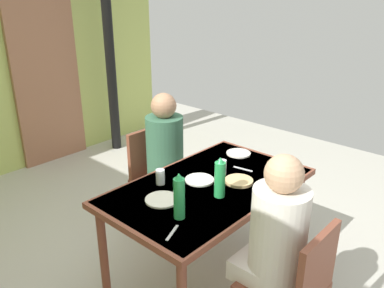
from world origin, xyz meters
TOP-DOWN VIEW (x-y plane):
  - ground_plane at (0.00, 0.00)m, footprint 6.82×6.82m
  - door_wooden at (0.64, 2.54)m, footprint 0.80×0.05m
  - stove_pipe_column at (1.34, 2.27)m, footprint 0.12×0.12m
  - dining_table at (0.24, -0.22)m, footprint 1.41×0.84m
  - chair_near_diner at (0.03, -0.99)m, footprint 0.40×0.40m
  - chair_far_diner at (0.46, 0.55)m, footprint 0.40×0.40m
  - person_near_diner at (0.03, -0.86)m, footprint 0.30×0.37m
  - person_far_diner at (0.46, 0.42)m, footprint 0.30×0.37m
  - water_bottle_green_near at (-0.19, -0.35)m, footprint 0.07×0.07m
  - water_bottle_green_far at (0.16, -0.37)m, footprint 0.07×0.07m
  - dinner_plate_near_left at (-0.12, -0.14)m, footprint 0.21×0.21m
  - dinner_plate_near_right at (0.79, -0.06)m, footprint 0.19×0.19m
  - dinner_plate_far_center at (0.24, -0.14)m, footprint 0.20×0.20m
  - drinking_glass_by_near_diner at (0.03, 0.03)m, footprint 0.06×0.06m
  - drinking_glass_by_far_diner at (0.43, -0.18)m, footprint 0.06×0.06m
  - bread_plate_sliced at (0.40, -0.35)m, footprint 0.19×0.19m
  - cutlery_knife_near at (0.58, -0.25)m, footprint 0.04×0.15m
  - cutlery_fork_near at (-0.32, -0.43)m, footprint 0.15×0.07m

SIDE VIEW (x-z plane):
  - ground_plane at x=0.00m, z-range 0.00..0.00m
  - chair_near_diner at x=0.03m, z-range 0.06..0.93m
  - chair_far_diner at x=0.46m, z-range 0.06..0.93m
  - dining_table at x=0.24m, z-range 0.30..1.05m
  - cutlery_knife_near at x=0.58m, z-range 0.75..0.76m
  - cutlery_fork_near at x=-0.32m, z-range 0.75..0.76m
  - dinner_plate_near_left at x=-0.12m, z-range 0.75..0.76m
  - dinner_plate_near_right at x=0.79m, z-range 0.75..0.76m
  - dinner_plate_far_center at x=0.24m, z-range 0.75..0.76m
  - bread_plate_sliced at x=0.40m, z-range 0.75..0.77m
  - person_near_diner at x=0.03m, z-range 0.40..1.17m
  - person_far_diner at x=0.46m, z-range 0.40..1.17m
  - drinking_glass_by_far_diner at x=0.43m, z-range 0.75..0.85m
  - drinking_glass_by_near_diner at x=0.03m, z-range 0.75..0.86m
  - water_bottle_green_far at x=0.16m, z-range 0.74..1.01m
  - water_bottle_green_near at x=-0.19m, z-range 0.74..1.02m
  - door_wooden at x=0.64m, z-range 0.00..2.00m
  - stove_pipe_column at x=1.34m, z-range 0.00..2.84m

